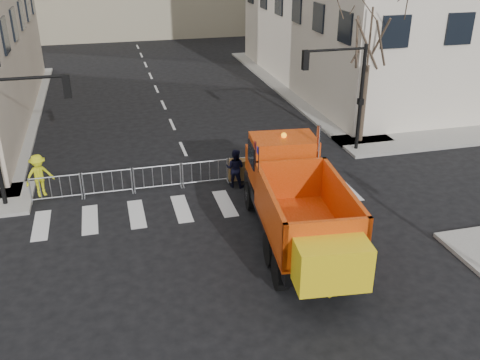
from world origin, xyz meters
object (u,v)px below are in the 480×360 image
object	(u,v)px
cop_b	(235,168)
worker	(39,176)
plow_truck	(297,200)
cop_a	(280,162)
newspaper_box	(259,159)
cop_c	(299,163)

from	to	relation	value
cop_b	worker	world-z (taller)	worker
plow_truck	cop_a	xyz separation A→B (m)	(1.17, 5.19, -0.79)
newspaper_box	worker	bearing A→B (deg)	179.90
cop_c	newspaper_box	xyz separation A→B (m)	(-1.52, 1.13, -0.11)
cop_b	newspaper_box	distance (m)	1.82
cop_b	worker	distance (m)	8.15
cop_b	newspaper_box	bearing A→B (deg)	-112.06
cop_b	cop_c	xyz separation A→B (m)	(2.95, 0.00, -0.06)
newspaper_box	cop_b	bearing A→B (deg)	-143.29
cop_c	newspaper_box	bearing A→B (deg)	-91.89
cop_c	newspaper_box	world-z (taller)	cop_c
cop_b	newspaper_box	xyz separation A→B (m)	(1.42, 1.13, -0.16)
plow_truck	cop_b	distance (m)	5.34
cop_c	plow_truck	bearing A→B (deg)	13.07
worker	newspaper_box	world-z (taller)	worker
cop_b	cop_c	bearing A→B (deg)	-150.53
cop_a	newspaper_box	bearing A→B (deg)	-81.63
cop_a	cop_c	size ratio (longest dim) A/B	1.18
plow_truck	newspaper_box	distance (m)	6.43
cop_b	cop_a	bearing A→B (deg)	-150.53
plow_truck	cop_a	size ratio (longest dim) A/B	5.42
cop_a	worker	world-z (taller)	worker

